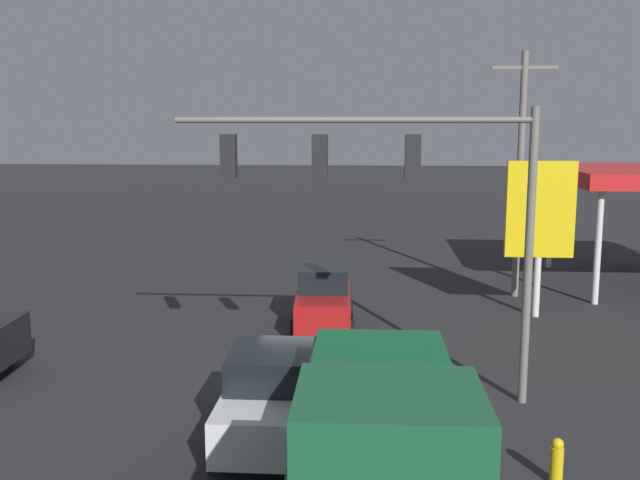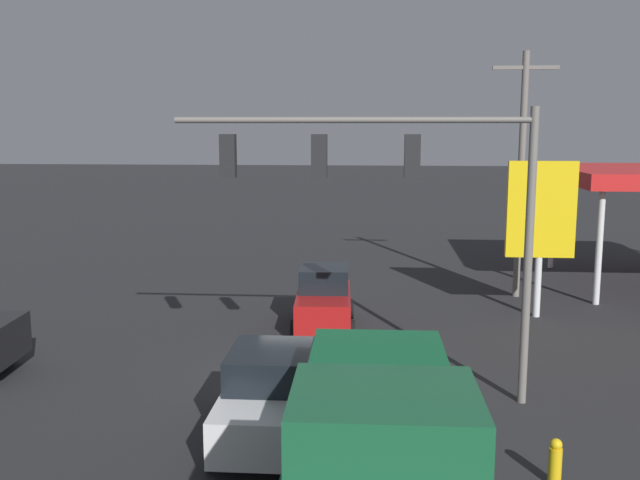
% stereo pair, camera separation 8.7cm
% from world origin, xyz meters
% --- Properties ---
extents(ground_plane, '(200.00, 200.00, 0.00)m').
position_xyz_m(ground_plane, '(0.00, 0.00, 0.00)').
color(ground_plane, '#262628').
extents(traffic_signal_assembly, '(8.27, 0.43, 6.92)m').
position_xyz_m(traffic_signal_assembly, '(-1.97, 1.20, 5.18)').
color(traffic_signal_assembly, slate).
rests_on(traffic_signal_assembly, ground).
extents(utility_pole, '(2.40, 0.26, 9.19)m').
position_xyz_m(utility_pole, '(-6.99, -9.60, 4.88)').
color(utility_pole, slate).
rests_on(utility_pole, ground).
extents(price_sign, '(2.29, 0.27, 5.34)m').
position_xyz_m(price_sign, '(-7.11, -6.64, 3.56)').
color(price_sign, silver).
rests_on(price_sign, ground).
extents(sedan_waiting, '(2.07, 4.40, 1.93)m').
position_xyz_m(sedan_waiting, '(0.61, 3.61, 0.95)').
color(sedan_waiting, silver).
rests_on(sedan_waiting, ground).
extents(hatchback_crossing, '(2.09, 3.87, 1.97)m').
position_xyz_m(hatchback_crossing, '(0.08, -4.69, 0.95)').
color(hatchback_crossing, maroon).
rests_on(hatchback_crossing, ground).
extents(delivery_truck, '(2.62, 6.83, 3.58)m').
position_xyz_m(delivery_truck, '(-1.62, 8.14, 1.69)').
color(delivery_truck, '#0C592D').
rests_on(delivery_truck, ground).
extents(fire_hydrant, '(0.24, 0.24, 0.88)m').
position_xyz_m(fire_hydrant, '(-4.85, 5.16, 0.44)').
color(fire_hydrant, gold).
rests_on(fire_hydrant, ground).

